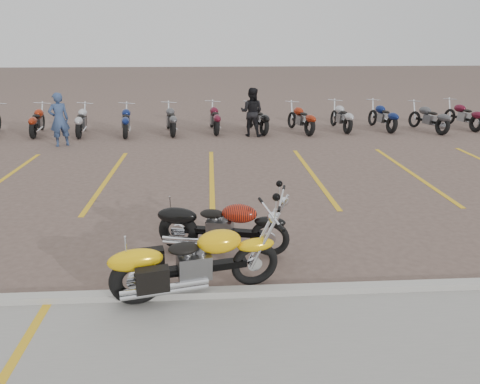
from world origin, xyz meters
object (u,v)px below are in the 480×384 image
(yellow_cruiser, at_px, (192,264))
(flame_cruiser, at_px, (220,228))
(person_b, at_px, (252,112))
(person_a, at_px, (59,120))

(yellow_cruiser, xyz_separation_m, flame_cruiser, (0.42, 1.36, -0.03))
(flame_cruiser, height_order, person_b, person_b)
(yellow_cruiser, distance_m, person_b, 11.27)
(flame_cruiser, distance_m, person_a, 9.95)
(flame_cruiser, relative_size, person_b, 1.26)
(person_a, bearing_deg, flame_cruiser, 90.71)
(person_a, bearing_deg, yellow_cruiser, 85.14)
(flame_cruiser, distance_m, person_b, 9.87)
(flame_cruiser, bearing_deg, person_a, 135.04)
(person_a, height_order, person_b, person_a)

